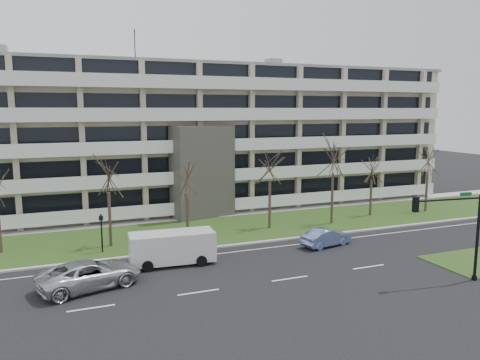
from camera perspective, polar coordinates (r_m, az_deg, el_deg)
name	(u,v)px	position (r m, az deg, el deg)	size (l,w,h in m)	color
ground	(290,279)	(30.27, 6.10, -11.87)	(160.00, 160.00, 0.00)	black
grass_verge	(221,229)	(41.65, -2.29, -6.04)	(90.00, 10.00, 0.06)	#2D4918
curb	(242,244)	(37.14, 0.30, -7.82)	(90.00, 0.35, 0.12)	#B2B2AD
sidewalk	(203,216)	(46.73, -4.54, -4.43)	(90.00, 2.00, 0.08)	#B2B2AD
lane_edge_line	(250,250)	(35.83, 1.21, -8.53)	(90.00, 0.12, 0.01)	white
apartment_building	(184,136)	(52.17, -6.87, 5.31)	(60.50, 15.10, 18.75)	beige
silver_pickup	(90,274)	(29.77, -17.86, -10.88)	(2.79, 6.06, 1.68)	silver
blue_sedan	(326,237)	(37.31, 10.46, -6.87)	(1.47, 4.22, 1.39)	#7289C6
white_van	(173,245)	(32.71, -8.14, -7.86)	(5.91, 2.70, 2.24)	silver
traffic_signal	(456,225)	(31.33, 24.89, -4.98)	(4.82, 0.89, 5.62)	black
pedestrian_signal	(101,228)	(36.17, -16.54, -5.66)	(0.33, 0.30, 2.94)	black
tree_2	(108,171)	(36.81, -15.82, 1.10)	(3.83, 3.83, 7.67)	#382B21
tree_3	(187,177)	(38.12, -6.52, 0.41)	(3.32, 3.32, 6.65)	#382B21
tree_4	(270,162)	(41.15, 3.68, 2.22)	(3.86, 3.86, 7.71)	#382B21
tree_5	(333,153)	(43.50, 11.32, 3.22)	(4.24, 4.24, 8.48)	#382B21
tree_6	(372,166)	(47.99, 15.81, 1.67)	(3.24, 3.24, 6.48)	#382B21
tree_7	(429,156)	(51.82, 22.00, 2.70)	(3.72, 3.72, 7.45)	#382B21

